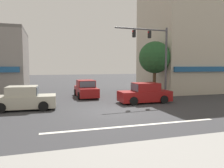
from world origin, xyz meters
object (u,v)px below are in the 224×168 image
traffic_light_mast (156,51)px  sedan_approaching_near (86,89)px  sedan_parked_curbside (145,94)px  street_tree (155,58)px  sedan_crossing_leftbound (24,99)px  utility_pole_far_right (171,55)px

traffic_light_mast → sedan_approaching_near: traffic_light_mast is taller
sedan_parked_curbside → street_tree: bearing=53.0°
sedan_crossing_leftbound → traffic_light_mast: bearing=7.2°
traffic_light_mast → sedan_parked_curbside: 4.01m
street_tree → sedan_approaching_near: 7.45m
utility_pole_far_right → sedan_parked_curbside: bearing=-137.0°
street_tree → sedan_crossing_leftbound: 12.83m
sedan_parked_curbside → sedan_approaching_near: same height
sedan_approaching_near → sedan_crossing_leftbound: same height
utility_pole_far_right → sedan_crossing_leftbound: (-14.55, -5.36, -3.40)m
street_tree → sedan_approaching_near: bearing=173.9°
sedan_parked_curbside → utility_pole_far_right: bearing=43.0°
traffic_light_mast → sedan_approaching_near: bearing=148.7°
street_tree → utility_pole_far_right: bearing=27.1°
utility_pole_far_right → sedan_parked_curbside: size_ratio=1.93×
street_tree → traffic_light_mast: bearing=-115.4°
street_tree → traffic_light_mast: (-1.25, -2.64, 0.44)m
utility_pole_far_right → traffic_light_mast: bearing=-134.6°
sedan_approaching_near → street_tree: bearing=-6.1°
sedan_crossing_leftbound → street_tree: bearing=18.5°
street_tree → sedan_parked_curbside: size_ratio=1.30×
sedan_crossing_leftbound → sedan_parked_curbside: bearing=0.9°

